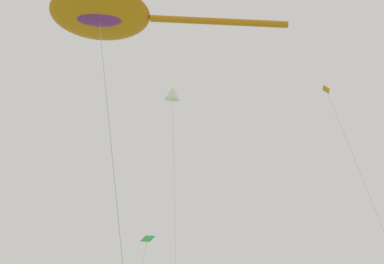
{
  "coord_description": "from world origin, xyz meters",
  "views": [
    {
      "loc": [
        -8.08,
        -2.27,
        1.62
      ],
      "look_at": [
        0.74,
        11.99,
        11.95
      ],
      "focal_mm": 43.14,
      "sensor_mm": 36.0,
      "label": 1
    }
  ],
  "objects": [
    {
      "name": "small_kite_delta_white",
      "position": [
        12.15,
        13.08,
        16.44
      ],
      "size": [
        1.27,
        4.6,
        20.19
      ],
      "rotation": [
        0.0,
        0.0,
        -0.73
      ],
      "color": "orange",
      "rests_on": "ground"
    },
    {
      "name": "small_kite_box_yellow",
      "position": [
        6.65,
        24.59,
        24.23
      ],
      "size": [
        1.68,
        1.97,
        25.03
      ],
      "rotation": [
        0.0,
        0.0,
        -0.32
      ],
      "color": "white",
      "rests_on": "ground"
    },
    {
      "name": "small_kite_triangle_green",
      "position": [
        4.48,
        23.65,
        10.57
      ],
      "size": [
        3.14,
        1.57,
        11.65
      ],
      "rotation": [
        0.0,
        0.0,
        -2.76
      ],
      "color": "green",
      "rests_on": "ground"
    },
    {
      "name": "big_show_kite",
      "position": [
        -2.92,
        14.59,
        19.26
      ],
      "size": [
        11.9,
        7.67,
        19.77
      ],
      "rotation": [
        0.0,
        0.0,
        2.65
      ],
      "color": "orange",
      "rests_on": "ground"
    }
  ]
}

